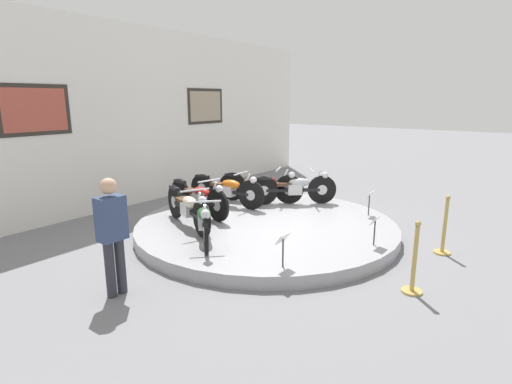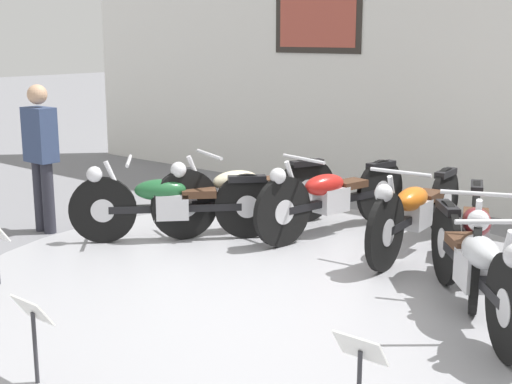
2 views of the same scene
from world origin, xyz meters
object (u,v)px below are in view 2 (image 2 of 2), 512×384
object	(u,v)px
info_placard_front_centre	(33,321)
info_placard_front_right	(360,361)
motorcycle_cream	(245,191)
motorcycle_red	(331,195)
motorcycle_orange	(416,209)
motorcycle_green	(171,201)
motorcycle_maroon	(475,233)
motorcycle_silver	(475,264)
visitor_standing	(41,150)

from	to	relation	value
info_placard_front_centre	info_placard_front_right	xyz separation A→B (m)	(1.64, 0.74, 0.00)
info_placard_front_centre	motorcycle_cream	bearing A→B (deg)	110.55
motorcycle_red	motorcycle_orange	world-z (taller)	same
motorcycle_green	motorcycle_red	size ratio (longest dim) A/B	0.74
motorcycle_maroon	motorcycle_red	bearing A→B (deg)	165.12
motorcycle_orange	motorcycle_silver	xyz separation A→B (m)	(1.04, -1.14, 0.00)
motorcycle_green	motorcycle_silver	bearing A→B (deg)	0.00
info_placard_front_centre	motorcycle_silver	bearing A→B (deg)	58.75
motorcycle_cream	info_placard_front_right	size ratio (longest dim) A/B	3.70
motorcycle_red	info_placard_front_right	world-z (taller)	motorcycle_red
motorcycle_orange	info_placard_front_centre	size ratio (longest dim) A/B	3.91
motorcycle_cream	motorcycle_silver	xyz separation A→B (m)	(2.67, -0.71, -0.01)
motorcycle_red	motorcycle_silver	world-z (taller)	motorcycle_silver
motorcycle_cream	info_placard_front_right	distance (m)	3.72
motorcycle_green	motorcycle_maroon	xyz separation A→B (m)	(2.67, 0.71, 0.02)
motorcycle_red	info_placard_front_right	bearing A→B (deg)	-53.78
info_placard_front_centre	motorcycle_maroon	bearing A→B (deg)	69.44
motorcycle_red	motorcycle_silver	bearing A→B (deg)	-30.54
motorcycle_red	motorcycle_orange	xyz separation A→B (m)	(0.90, -0.00, 0.00)
motorcycle_maroon	motorcycle_silver	world-z (taller)	motorcycle_maroon
motorcycle_maroon	motorcycle_green	bearing A→B (deg)	-165.15
motorcycle_cream	info_placard_front_centre	xyz separation A→B (m)	(1.18, -3.16, -0.03)
motorcycle_green	motorcycle_red	distance (m)	1.54
motorcycle_green	motorcycle_orange	size ratio (longest dim) A/B	0.74
motorcycle_red	visitor_standing	distance (m)	3.18
motorcycle_red	motorcycle_maroon	size ratio (longest dim) A/B	1.05
motorcycle_red	info_placard_front_centre	xyz separation A→B (m)	(0.45, -3.59, -0.02)
motorcycle_cream	motorcycle_maroon	xyz separation A→B (m)	(2.37, 0.00, 0.00)
info_placard_front_right	visitor_standing	distance (m)	5.23
motorcycle_maroon	info_placard_front_centre	size ratio (longest dim) A/B	3.67
motorcycle_cream	motorcycle_maroon	size ratio (longest dim) A/B	1.01
motorcycle_cream	motorcycle_maroon	world-z (taller)	same
motorcycle_silver	info_placard_front_right	size ratio (longest dim) A/B	3.05
motorcycle_cream	info_placard_front_right	world-z (taller)	motorcycle_cream
motorcycle_cream	motorcycle_red	world-z (taller)	motorcycle_cream
motorcycle_cream	motorcycle_orange	bearing A→B (deg)	14.91
info_placard_front_centre	info_placard_front_right	size ratio (longest dim) A/B	1.00
motorcycle_maroon	visitor_standing	world-z (taller)	visitor_standing
info_placard_front_centre	info_placard_front_right	bearing A→B (deg)	24.17
motorcycle_cream	motorcycle_silver	size ratio (longest dim) A/B	1.21
info_placard_front_right	visitor_standing	bearing A→B (deg)	162.60
motorcycle_red	motorcycle_orange	bearing A→B (deg)	-0.03
motorcycle_green	motorcycle_cream	distance (m)	0.77
motorcycle_cream	motorcycle_maroon	distance (m)	2.37
motorcycle_green	info_placard_front_centre	world-z (taller)	motorcycle_green
motorcycle_orange	info_placard_front_right	xyz separation A→B (m)	(1.19, -2.86, -0.02)
motorcycle_red	motorcycle_maroon	xyz separation A→B (m)	(1.64, -0.43, 0.01)
motorcycle_cream	motorcycle_silver	bearing A→B (deg)	-14.86
info_placard_front_right	motorcycle_orange	bearing A→B (deg)	112.65
info_placard_front_centre	visitor_standing	distance (m)	4.07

